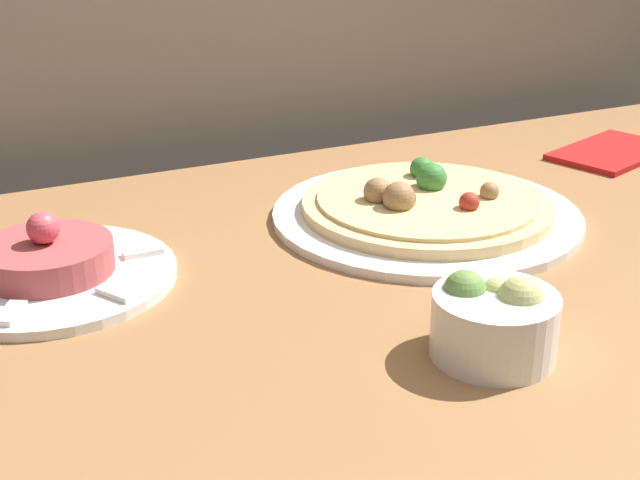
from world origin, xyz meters
The scene contains 5 objects.
dining_table centered at (0.00, 0.39, 0.69)m, with size 1.47×0.79×0.79m.
pizza_plate centered at (0.08, 0.49, 0.80)m, with size 0.35×0.35×0.06m.
tartare_plate centered at (-0.33, 0.51, 0.80)m, with size 0.24×0.24×0.07m.
small_bowl centered at (-0.03, 0.21, 0.82)m, with size 0.10×0.10×0.07m.
napkin centered at (0.45, 0.59, 0.79)m, with size 0.20×0.16×0.01m.
Camera 1 is at (-0.43, -0.30, 1.16)m, focal length 50.00 mm.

